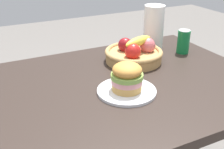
# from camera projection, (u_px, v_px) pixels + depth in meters

# --- Properties ---
(dining_table) EXTENTS (1.40, 0.90, 0.75)m
(dining_table) POSITION_uv_depth(u_px,v_px,m) (105.00, 107.00, 1.24)
(dining_table) COLOR #2D231E
(dining_table) RESTS_ON ground_plane
(plate) EXTENTS (0.24, 0.24, 0.01)m
(plate) POSITION_uv_depth(u_px,v_px,m) (127.00, 91.00, 1.14)
(plate) COLOR white
(plate) RESTS_ON dining_table
(sandwich) EXTENTS (0.13, 0.13, 0.12)m
(sandwich) POSITION_uv_depth(u_px,v_px,m) (127.00, 77.00, 1.12)
(sandwich) COLOR tan
(sandwich) RESTS_ON plate
(soda_can) EXTENTS (0.07, 0.07, 0.13)m
(soda_can) POSITION_uv_depth(u_px,v_px,m) (183.00, 42.00, 1.52)
(soda_can) COLOR #147238
(soda_can) RESTS_ON dining_table
(fruit_basket) EXTENTS (0.29, 0.29, 0.14)m
(fruit_basket) POSITION_uv_depth(u_px,v_px,m) (134.00, 53.00, 1.42)
(fruit_basket) COLOR tan
(fruit_basket) RESTS_ON dining_table
(paper_towel_roll) EXTENTS (0.11, 0.11, 0.24)m
(paper_towel_roll) POSITION_uv_depth(u_px,v_px,m) (154.00, 27.00, 1.57)
(paper_towel_roll) COLOR white
(paper_towel_roll) RESTS_ON dining_table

